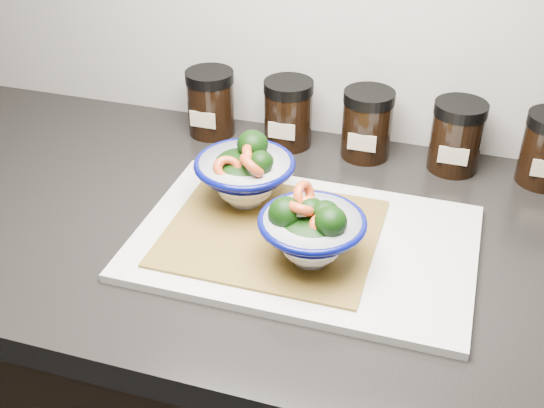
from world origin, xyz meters
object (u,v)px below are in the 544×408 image
(bowl_left, at_px, (246,174))
(spice_jar_d, at_px, (457,136))
(bowl_right, at_px, (311,231))
(spice_jar_c, at_px, (367,124))
(cutting_board, at_px, (304,242))
(spice_jar_a, at_px, (211,103))
(spice_jar_b, at_px, (288,113))

(bowl_left, height_order, spice_jar_d, bowl_left)
(spice_jar_d, bearing_deg, bowl_right, -115.83)
(bowl_left, height_order, spice_jar_c, bowl_left)
(cutting_board, xyz_separation_m, spice_jar_d, (0.17, 0.27, 0.05))
(spice_jar_d, bearing_deg, spice_jar_c, 180.00)
(spice_jar_a, distance_m, spice_jar_c, 0.27)
(bowl_right, relative_size, spice_jar_d, 1.21)
(spice_jar_b, relative_size, spice_jar_c, 1.00)
(spice_jar_a, height_order, spice_jar_b, same)
(bowl_left, relative_size, bowl_right, 1.05)
(bowl_right, xyz_separation_m, spice_jar_d, (0.15, 0.31, -0.00))
(cutting_board, xyz_separation_m, spice_jar_a, (-0.24, 0.27, 0.05))
(spice_jar_b, bearing_deg, spice_jar_c, 0.00)
(spice_jar_a, bearing_deg, spice_jar_b, 0.00)
(bowl_right, height_order, spice_jar_c, bowl_right)
(bowl_right, bearing_deg, spice_jar_a, 129.45)
(bowl_left, xyz_separation_m, spice_jar_d, (0.27, 0.21, -0.00))
(bowl_right, bearing_deg, spice_jar_c, 87.97)
(cutting_board, height_order, bowl_left, bowl_left)
(spice_jar_a, bearing_deg, bowl_right, -50.55)
(cutting_board, relative_size, spice_jar_d, 3.98)
(spice_jar_a, xyz_separation_m, spice_jar_c, (0.27, 0.00, 0.00))
(bowl_left, xyz_separation_m, spice_jar_c, (0.13, 0.21, -0.00))
(spice_jar_a, relative_size, spice_jar_b, 1.00)
(spice_jar_b, bearing_deg, cutting_board, -69.38)
(spice_jar_c, bearing_deg, spice_jar_b, 180.00)
(spice_jar_a, height_order, spice_jar_c, same)
(spice_jar_c, bearing_deg, bowl_right, -92.03)
(spice_jar_b, xyz_separation_m, spice_jar_c, (0.13, 0.00, 0.00))
(spice_jar_b, bearing_deg, bowl_right, -68.96)
(bowl_right, bearing_deg, spice_jar_d, 64.17)
(bowl_right, height_order, spice_jar_d, bowl_right)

